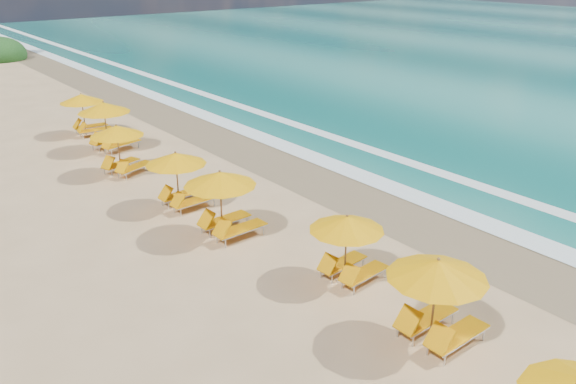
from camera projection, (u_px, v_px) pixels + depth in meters
The scene contains 10 objects.
ground at pixel (288, 223), 20.83m from camera, with size 160.00×160.00×0.00m, color tan.
wet_sand at pixel (367, 197), 23.12m from camera, with size 4.00×160.00×0.01m, color #7A6848.
surf_foam at pixel (412, 181), 24.66m from camera, with size 4.00×160.00×0.01m.
station_2 at pixel (439, 295), 13.86m from camera, with size 2.62×2.42×2.43m.
station_3 at pixel (350, 243), 16.68m from camera, with size 2.48×2.33×2.18m.
station_4 at pixel (226, 199), 19.35m from camera, with size 2.68×2.48×2.44m.
station_5 at pixel (181, 176), 21.66m from camera, with size 2.53×2.36×2.29m.
station_6 at pixel (122, 146), 25.07m from camera, with size 2.94×2.87×2.31m.
station_7 at pixel (109, 123), 28.16m from camera, with size 3.12×3.01×2.52m.
station_8 at pixel (87, 111), 30.77m from camera, with size 2.59×2.43×2.29m.
Camera 1 is at (-11.66, -14.88, 8.82)m, focal length 36.28 mm.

